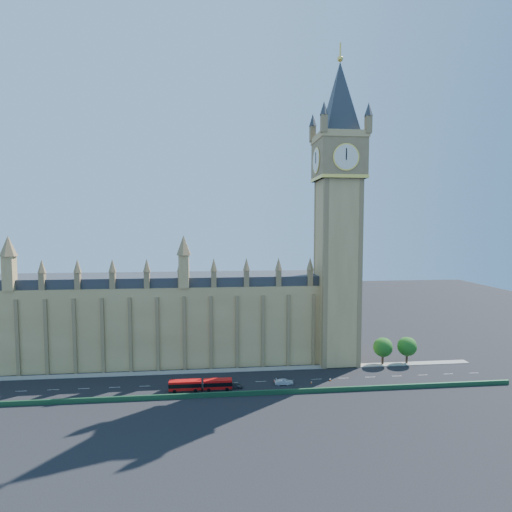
{
  "coord_description": "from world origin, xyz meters",
  "views": [
    {
      "loc": [
        -0.69,
        -108.7,
        43.45
      ],
      "look_at": [
        11.66,
        10.0,
        34.74
      ],
      "focal_mm": 28.0,
      "sensor_mm": 36.0,
      "label": 1
    }
  ],
  "objects": [
    {
      "name": "palace_westminster",
      "position": [
        -25.0,
        22.0,
        13.86
      ],
      "size": [
        120.0,
        20.0,
        28.0
      ],
      "color": "tan",
      "rests_on": "ground"
    },
    {
      "name": "cone_b",
      "position": [
        15.77,
        -0.6,
        0.34
      ],
      "size": [
        0.5,
        0.5,
        0.7
      ],
      "rotation": [
        0.0,
        0.0,
        -0.16
      ],
      "color": "black",
      "rests_on": "ground"
    },
    {
      "name": "red_bus",
      "position": [
        -4.67,
        -4.43,
        1.49
      ],
      "size": [
        16.66,
        2.7,
        2.83
      ],
      "rotation": [
        0.0,
        0.0,
        -0.0
      ],
      "color": "red",
      "rests_on": "ground"
    },
    {
      "name": "tree_east_near",
      "position": [
        52.22,
        10.08,
        5.64
      ],
      "size": [
        6.0,
        6.0,
        8.5
      ],
      "color": "#382619",
      "rests_on": "ground"
    },
    {
      "name": "bridge_parapet",
      "position": [
        0.0,
        -9.0,
        0.6
      ],
      "size": [
        160.0,
        0.6,
        1.2
      ],
      "primitive_type": "cube",
      "color": "#1E4C2D",
      "rests_on": "ground"
    },
    {
      "name": "elizabeth_tower",
      "position": [
        38.0,
        13.99,
        54.56
      ],
      "size": [
        20.59,
        20.59,
        105.0
      ],
      "color": "tan",
      "rests_on": "ground"
    },
    {
      "name": "car_silver",
      "position": [
        17.71,
        -2.99,
        0.69
      ],
      "size": [
        4.23,
        1.54,
        1.38
      ],
      "primitive_type": "imported",
      "rotation": [
        0.0,
        0.0,
        1.55
      ],
      "color": "#A6A9AE",
      "rests_on": "ground"
    },
    {
      "name": "kerb_north",
      "position": [
        0.0,
        9.5,
        0.08
      ],
      "size": [
        160.0,
        3.0,
        0.16
      ],
      "primitive_type": "cube",
      "color": "gray",
      "rests_on": "ground"
    },
    {
      "name": "tree_east_far",
      "position": [
        60.22,
        10.08,
        5.64
      ],
      "size": [
        6.0,
        6.0,
        8.5
      ],
      "color": "#382619",
      "rests_on": "ground"
    },
    {
      "name": "car_white",
      "position": [
        18.35,
        -2.53,
        0.72
      ],
      "size": [
        5.13,
        2.54,
        1.43
      ],
      "primitive_type": "imported",
      "rotation": [
        0.0,
        0.0,
        1.46
      ],
      "color": "silver",
      "rests_on": "ground"
    },
    {
      "name": "car_grey",
      "position": [
        4.4,
        -3.88,
        0.75
      ],
      "size": [
        4.56,
        2.26,
        1.49
      ],
      "primitive_type": "imported",
      "rotation": [
        0.0,
        0.0,
        1.46
      ],
      "color": "#393B40",
      "rests_on": "ground"
    },
    {
      "name": "cone_c",
      "position": [
        25.83,
        -2.88,
        0.33
      ],
      "size": [
        0.54,
        0.54,
        0.67
      ],
      "rotation": [
        0.0,
        0.0,
        -0.33
      ],
      "color": "black",
      "rests_on": "ground"
    },
    {
      "name": "ground",
      "position": [
        0.0,
        0.0,
        0.0
      ],
      "size": [
        400.0,
        400.0,
        0.0
      ],
      "primitive_type": "plane",
      "color": "black",
      "rests_on": "ground"
    },
    {
      "name": "cone_a",
      "position": [
        16.5,
        -1.52,
        0.36
      ],
      "size": [
        0.59,
        0.59,
        0.73
      ],
      "rotation": [
        0.0,
        0.0,
        -0.34
      ],
      "color": "black",
      "rests_on": "ground"
    },
    {
      "name": "cone_d",
      "position": [
        31.61,
        -1.56,
        0.35
      ],
      "size": [
        0.55,
        0.55,
        0.71
      ],
      "rotation": [
        0.0,
        0.0,
        0.27
      ],
      "color": "black",
      "rests_on": "ground"
    }
  ]
}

